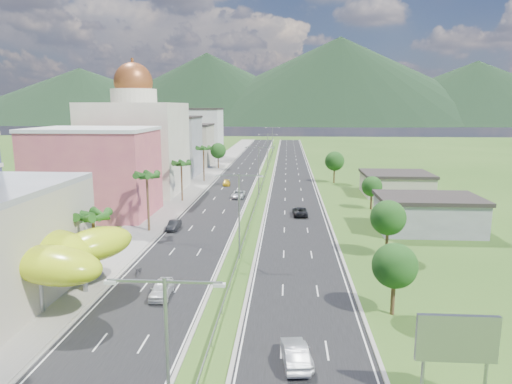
# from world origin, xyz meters

# --- Properties ---
(ground) EXTENTS (500.00, 500.00, 0.00)m
(ground) POSITION_xyz_m (0.00, 0.00, 0.00)
(ground) COLOR #2D5119
(ground) RESTS_ON ground
(road_left) EXTENTS (11.00, 260.00, 0.04)m
(road_left) POSITION_xyz_m (-7.50, 90.00, 0.02)
(road_left) COLOR black
(road_left) RESTS_ON ground
(road_right) EXTENTS (11.00, 260.00, 0.04)m
(road_right) POSITION_xyz_m (7.50, 90.00, 0.02)
(road_right) COLOR black
(road_right) RESTS_ON ground
(sidewalk_left) EXTENTS (7.00, 260.00, 0.12)m
(sidewalk_left) POSITION_xyz_m (-17.00, 90.00, 0.06)
(sidewalk_left) COLOR gray
(sidewalk_left) RESTS_ON ground
(median_guardrail) EXTENTS (0.10, 216.06, 0.76)m
(median_guardrail) POSITION_xyz_m (0.00, 71.99, 0.62)
(median_guardrail) COLOR gray
(median_guardrail) RESTS_ON ground
(streetlight_median_a) EXTENTS (6.04, 0.25, 11.00)m
(streetlight_median_a) POSITION_xyz_m (0.00, -25.00, 6.75)
(streetlight_median_a) COLOR gray
(streetlight_median_a) RESTS_ON ground
(streetlight_median_b) EXTENTS (6.04, 0.25, 11.00)m
(streetlight_median_b) POSITION_xyz_m (0.00, 10.00, 6.75)
(streetlight_median_b) COLOR gray
(streetlight_median_b) RESTS_ON ground
(streetlight_median_c) EXTENTS (6.04, 0.25, 11.00)m
(streetlight_median_c) POSITION_xyz_m (0.00, 50.00, 6.75)
(streetlight_median_c) COLOR gray
(streetlight_median_c) RESTS_ON ground
(streetlight_median_d) EXTENTS (6.04, 0.25, 11.00)m
(streetlight_median_d) POSITION_xyz_m (0.00, 95.00, 6.75)
(streetlight_median_d) COLOR gray
(streetlight_median_d) RESTS_ON ground
(streetlight_median_e) EXTENTS (6.04, 0.25, 11.00)m
(streetlight_median_e) POSITION_xyz_m (0.00, 140.00, 6.75)
(streetlight_median_e) COLOR gray
(streetlight_median_e) RESTS_ON ground
(lime_canopy) EXTENTS (18.00, 15.00, 7.40)m
(lime_canopy) POSITION_xyz_m (-20.00, -4.00, 4.99)
(lime_canopy) COLOR #BCD915
(lime_canopy) RESTS_ON ground
(pink_shophouse) EXTENTS (20.00, 15.00, 15.00)m
(pink_shophouse) POSITION_xyz_m (-28.00, 32.00, 7.50)
(pink_shophouse) COLOR #BC4D62
(pink_shophouse) RESTS_ON ground
(domed_building) EXTENTS (20.00, 20.00, 28.70)m
(domed_building) POSITION_xyz_m (-28.00, 55.00, 11.35)
(domed_building) COLOR beige
(domed_building) RESTS_ON ground
(midrise_grey) EXTENTS (16.00, 15.00, 16.00)m
(midrise_grey) POSITION_xyz_m (-27.00, 80.00, 8.00)
(midrise_grey) COLOR gray
(midrise_grey) RESTS_ON ground
(midrise_beige) EXTENTS (16.00, 15.00, 13.00)m
(midrise_beige) POSITION_xyz_m (-27.00, 102.00, 6.50)
(midrise_beige) COLOR #ACA68E
(midrise_beige) RESTS_ON ground
(midrise_white) EXTENTS (16.00, 15.00, 18.00)m
(midrise_white) POSITION_xyz_m (-27.00, 125.00, 9.00)
(midrise_white) COLOR silver
(midrise_white) RESTS_ON ground
(billboard) EXTENTS (5.20, 0.35, 6.20)m
(billboard) POSITION_xyz_m (17.00, -18.00, 4.42)
(billboard) COLOR gray
(billboard) RESTS_ON ground
(shed_near) EXTENTS (15.00, 10.00, 5.00)m
(shed_near) POSITION_xyz_m (28.00, 25.00, 2.50)
(shed_near) COLOR gray
(shed_near) RESTS_ON ground
(shed_far) EXTENTS (14.00, 12.00, 4.40)m
(shed_far) POSITION_xyz_m (30.00, 55.00, 2.20)
(shed_far) COLOR #ACA68E
(shed_far) RESTS_ON ground
(palm_tree_b) EXTENTS (3.60, 3.60, 8.10)m
(palm_tree_b) POSITION_xyz_m (-15.50, 2.00, 7.06)
(palm_tree_b) COLOR #47301C
(palm_tree_b) RESTS_ON ground
(palm_tree_c) EXTENTS (3.60, 3.60, 9.60)m
(palm_tree_c) POSITION_xyz_m (-15.50, 22.00, 8.50)
(palm_tree_c) COLOR #47301C
(palm_tree_c) RESTS_ON ground
(palm_tree_d) EXTENTS (3.60, 3.60, 8.60)m
(palm_tree_d) POSITION_xyz_m (-15.50, 45.00, 7.54)
(palm_tree_d) COLOR #47301C
(palm_tree_d) RESTS_ON ground
(palm_tree_e) EXTENTS (3.60, 3.60, 9.40)m
(palm_tree_e) POSITION_xyz_m (-15.50, 70.00, 8.31)
(palm_tree_e) COLOR #47301C
(palm_tree_e) RESTS_ON ground
(leafy_tree_lfar) EXTENTS (4.90, 4.90, 8.05)m
(leafy_tree_lfar) POSITION_xyz_m (-15.50, 95.00, 5.58)
(leafy_tree_lfar) COLOR #47301C
(leafy_tree_lfar) RESTS_ON ground
(leafy_tree_ra) EXTENTS (4.20, 4.20, 6.90)m
(leafy_tree_ra) POSITION_xyz_m (16.00, -5.00, 4.78)
(leafy_tree_ra) COLOR #47301C
(leafy_tree_ra) RESTS_ON ground
(leafy_tree_rb) EXTENTS (4.55, 4.55, 7.47)m
(leafy_tree_rb) POSITION_xyz_m (19.00, 12.00, 5.18)
(leafy_tree_rb) COLOR #47301C
(leafy_tree_rb) RESTS_ON ground
(leafy_tree_rc) EXTENTS (3.85, 3.85, 6.33)m
(leafy_tree_rc) POSITION_xyz_m (22.00, 40.00, 4.37)
(leafy_tree_rc) COLOR #47301C
(leafy_tree_rc) RESTS_ON ground
(leafy_tree_rd) EXTENTS (4.90, 4.90, 8.05)m
(leafy_tree_rd) POSITION_xyz_m (18.00, 70.00, 5.58)
(leafy_tree_rd) COLOR #47301C
(leafy_tree_rd) RESTS_ON ground
(mountain_ridge) EXTENTS (860.00, 140.00, 90.00)m
(mountain_ridge) POSITION_xyz_m (60.00, 450.00, 0.00)
(mountain_ridge) COLOR black
(mountain_ridge) RESTS_ON ground
(car_white_near_left) EXTENTS (2.14, 4.90, 1.64)m
(car_white_near_left) POSITION_xyz_m (-6.74, -2.50, 0.86)
(car_white_near_left) COLOR silver
(car_white_near_left) RESTS_ON road_left
(car_dark_left) EXTENTS (1.57, 4.38, 1.44)m
(car_dark_left) POSITION_xyz_m (-11.81, 23.05, 0.76)
(car_dark_left) COLOR black
(car_dark_left) RESTS_ON road_left
(car_silver_mid_left) EXTENTS (2.74, 5.57, 1.52)m
(car_silver_mid_left) POSITION_xyz_m (-4.34, 49.11, 0.80)
(car_silver_mid_left) COLOR #B9BCC1
(car_silver_mid_left) RESTS_ON road_left
(car_yellow_far_left) EXTENTS (2.16, 4.43, 1.24)m
(car_yellow_far_left) POSITION_xyz_m (-8.86, 64.31, 0.66)
(car_yellow_far_left) COLOR gold
(car_yellow_far_left) RESTS_ON road_left
(car_white_near_right) EXTENTS (2.29, 4.54, 1.48)m
(car_white_near_right) POSITION_xyz_m (7.10, -13.89, 0.78)
(car_white_near_right) COLOR silver
(car_white_near_right) RESTS_ON road_right
(car_silver_right) EXTENTS (2.31, 5.16, 1.64)m
(car_silver_right) POSITION_xyz_m (6.71, -14.08, 0.86)
(car_silver_right) COLOR #AEB0B6
(car_silver_right) RESTS_ON road_right
(car_dark_far_right) EXTENTS (2.73, 5.50, 1.50)m
(car_dark_far_right) POSITION_xyz_m (8.39, 33.86, 0.79)
(car_dark_far_right) COLOR black
(car_dark_far_right) RESTS_ON road_right
(motorcycle) EXTENTS (0.69, 1.87, 1.17)m
(motorcycle) POSITION_xyz_m (-11.13, 3.38, 0.63)
(motorcycle) COLOR black
(motorcycle) RESTS_ON road_left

